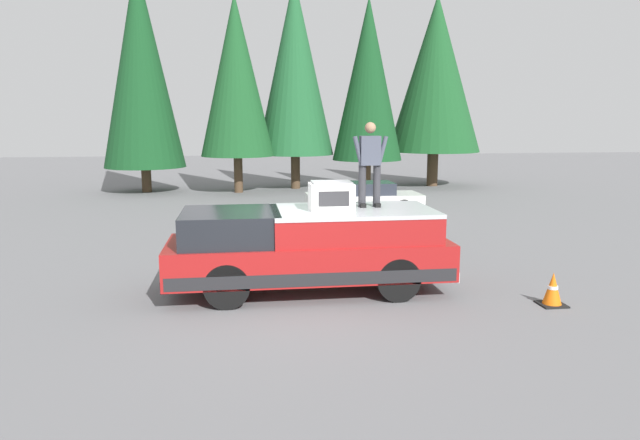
% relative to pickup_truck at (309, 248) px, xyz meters
% --- Properties ---
extents(ground_plane, '(90.00, 90.00, 0.00)m').
position_rel_pickup_truck_xyz_m(ground_plane, '(-0.47, 0.59, -0.87)').
color(ground_plane, slate).
extents(pickup_truck, '(2.01, 5.54, 1.65)m').
position_rel_pickup_truck_xyz_m(pickup_truck, '(0.00, 0.00, 0.00)').
color(pickup_truck, maroon).
rests_on(pickup_truck, ground).
extents(compressor_unit, '(0.65, 0.84, 0.56)m').
position_rel_pickup_truck_xyz_m(compressor_unit, '(-0.09, -0.44, 1.05)').
color(compressor_unit, white).
rests_on(compressor_unit, pickup_truck).
extents(person_on_truck_bed, '(0.29, 0.72, 1.69)m').
position_rel_pickup_truck_xyz_m(person_on_truck_bed, '(0.22, -1.26, 1.68)').
color(person_on_truck_bed, '#333338').
rests_on(person_on_truck_bed, pickup_truck).
extents(parked_car_white, '(1.64, 4.10, 1.16)m').
position_rel_pickup_truck_xyz_m(parked_car_white, '(9.20, -3.11, -0.29)').
color(parked_car_white, white).
rests_on(parked_car_white, ground).
extents(traffic_cone, '(0.47, 0.47, 0.62)m').
position_rel_pickup_truck_xyz_m(traffic_cone, '(-1.51, -4.35, -0.58)').
color(traffic_cone, black).
rests_on(traffic_cone, ground).
extents(conifer_far_left, '(4.63, 4.63, 9.47)m').
position_rel_pickup_truck_xyz_m(conifer_far_left, '(17.60, -8.49, 4.73)').
color(conifer_far_left, '#4C3826').
rests_on(conifer_far_left, ground).
extents(conifer_left, '(3.32, 3.32, 9.03)m').
position_rel_pickup_truck_xyz_m(conifer_left, '(16.33, -4.76, 4.36)').
color(conifer_left, '#4C3826').
rests_on(conifer_left, ground).
extents(conifer_center_left, '(3.73, 3.73, 10.07)m').
position_rel_pickup_truck_xyz_m(conifer_center_left, '(17.40, -1.39, 4.99)').
color(conifer_center_left, '#4C3826').
rests_on(conifer_center_left, ground).
extents(conifer_center_right, '(3.37, 3.37, 8.98)m').
position_rel_pickup_truck_xyz_m(conifer_center_right, '(16.18, 1.41, 4.46)').
color(conifer_center_right, '#4C3826').
rests_on(conifer_center_right, ground).
extents(conifer_right, '(3.73, 3.73, 10.42)m').
position_rel_pickup_truck_xyz_m(conifer_right, '(16.91, 5.71, 4.92)').
color(conifer_right, '#4C3826').
rests_on(conifer_right, ground).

